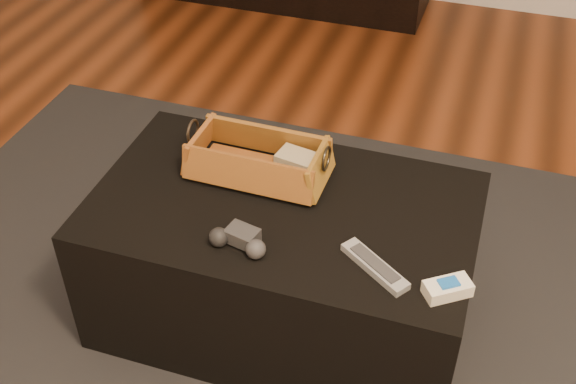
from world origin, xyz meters
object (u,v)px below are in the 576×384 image
(ottoman, at_px, (283,261))
(silver_remote, at_px, (375,266))
(tv_remote, at_px, (250,169))
(game_controller, at_px, (239,240))
(wicker_basket, at_px, (258,161))
(cream_gadget, at_px, (448,288))

(ottoman, height_order, silver_remote, silver_remote)
(tv_remote, height_order, game_controller, game_controller)
(wicker_basket, xyz_separation_m, silver_remote, (0.38, -0.26, -0.03))
(wicker_basket, height_order, game_controller, wicker_basket)
(cream_gadget, bearing_deg, wicker_basket, 152.97)
(game_controller, height_order, cream_gadget, game_controller)
(wicker_basket, distance_m, silver_remote, 0.46)
(tv_remote, relative_size, game_controller, 1.31)
(game_controller, distance_m, silver_remote, 0.33)
(ottoman, relative_size, wicker_basket, 2.59)
(ottoman, distance_m, silver_remote, 0.39)
(tv_remote, xyz_separation_m, game_controller, (0.07, -0.27, 0.00))
(ottoman, distance_m, game_controller, 0.30)
(ottoman, bearing_deg, cream_gadget, -22.22)
(ottoman, bearing_deg, silver_remote, -29.67)
(ottoman, height_order, tv_remote, tv_remote)
(silver_remote, xyz_separation_m, cream_gadget, (0.17, -0.03, 0.01))
(ottoman, height_order, cream_gadget, cream_gadget)
(game_controller, bearing_deg, ottoman, 75.66)
(tv_remote, bearing_deg, cream_gadget, -30.06)
(wicker_basket, distance_m, cream_gadget, 0.62)
(game_controller, bearing_deg, silver_remote, 5.22)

